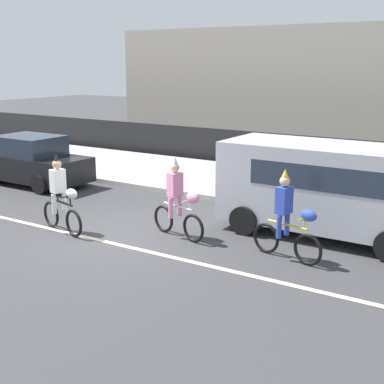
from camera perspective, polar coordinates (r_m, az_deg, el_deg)
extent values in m
plane|color=#38383A|center=(12.97, -8.17, -4.56)|extent=(80.00, 80.00, 0.00)
cube|color=beige|center=(12.61, -9.65, -5.13)|extent=(36.00, 0.14, 0.01)
cube|color=#ADAAA3|center=(18.17, 5.27, 1.09)|extent=(60.00, 5.00, 0.15)
cube|color=black|center=(20.63, 9.05, 4.26)|extent=(40.00, 0.08, 1.40)
torus|color=black|center=(12.91, -12.50, -3.28)|extent=(0.67, 0.23, 0.67)
torus|color=black|center=(13.78, -14.79, -2.32)|extent=(0.67, 0.23, 0.67)
cylinder|color=black|center=(13.23, -13.78, -1.06)|extent=(0.95, 0.28, 0.05)
cylinder|color=black|center=(13.34, -14.13, -0.57)|extent=(0.04, 0.04, 0.18)
cylinder|color=black|center=(12.85, -12.87, -0.92)|extent=(0.04, 0.04, 0.23)
cylinder|color=black|center=(12.82, -12.89, -0.42)|extent=(0.15, 0.49, 0.03)
ellipsoid|color=white|center=(12.74, -12.71, -0.18)|extent=(0.40, 0.28, 0.24)
cube|color=white|center=(13.20, -14.13, 1.16)|extent=(0.31, 0.37, 0.56)
sphere|color=tan|center=(13.12, -14.23, 2.87)|extent=(0.22, 0.22, 0.22)
cone|color=black|center=(13.09, -14.27, 3.64)|extent=(0.14, 0.14, 0.16)
cylinder|color=white|center=(13.26, -14.51, -1.25)|extent=(0.11, 0.11, 0.48)
cylinder|color=white|center=(13.39, -13.47, -1.04)|extent=(0.11, 0.11, 0.48)
torus|color=black|center=(12.24, 0.15, -3.89)|extent=(0.67, 0.23, 0.67)
torus|color=black|center=(12.99, -3.05, -2.86)|extent=(0.67, 0.23, 0.67)
cylinder|color=silver|center=(12.49, -1.51, -1.54)|extent=(0.95, 0.28, 0.05)
cylinder|color=silver|center=(12.58, -1.97, -1.01)|extent=(0.04, 0.04, 0.18)
cylinder|color=silver|center=(12.16, -0.19, -1.40)|extent=(0.04, 0.04, 0.23)
cylinder|color=silver|center=(12.13, -0.19, -0.87)|extent=(0.15, 0.49, 0.03)
ellipsoid|color=pink|center=(12.06, 0.08, -0.62)|extent=(0.40, 0.28, 0.24)
cube|color=pink|center=(12.44, -1.83, 0.82)|extent=(0.31, 0.37, 0.56)
sphere|color=beige|center=(12.36, -1.85, 2.63)|extent=(0.22, 0.22, 0.22)
cone|color=silver|center=(12.32, -1.85, 3.45)|extent=(0.14, 0.14, 0.16)
cylinder|color=pink|center=(12.48, -2.30, -1.74)|extent=(0.11, 0.11, 0.48)
cylinder|color=pink|center=(12.66, -1.34, -1.51)|extent=(0.11, 0.11, 0.48)
torus|color=black|center=(11.13, 12.25, -6.03)|extent=(0.67, 0.21, 0.67)
torus|color=black|center=(11.69, 7.90, -4.88)|extent=(0.67, 0.21, 0.67)
cylinder|color=gold|center=(11.27, 10.11, -3.45)|extent=(0.96, 0.25, 0.05)
cylinder|color=gold|center=(11.33, 9.50, -2.87)|extent=(0.04, 0.04, 0.18)
cylinder|color=gold|center=(11.02, 11.93, -3.32)|extent=(0.04, 0.04, 0.23)
cylinder|color=gold|center=(10.99, 11.96, -2.74)|extent=(0.13, 0.50, 0.03)
ellipsoid|color=#2D47B2|center=(10.93, 12.34, -2.48)|extent=(0.39, 0.27, 0.24)
cube|color=#2D47B2|center=(11.19, 9.79, -0.85)|extent=(0.30, 0.36, 0.56)
sphere|color=beige|center=(11.10, 9.88, 1.14)|extent=(0.22, 0.22, 0.22)
cone|color=gold|center=(11.06, 9.92, 2.05)|extent=(0.14, 0.14, 0.16)
cylinder|color=#2D47B2|center=(11.23, 9.27, -3.70)|extent=(0.11, 0.11, 0.48)
cylinder|color=#2D47B2|center=(11.45, 10.09, -3.39)|extent=(0.11, 0.11, 0.48)
cube|color=silver|center=(12.88, 14.44, 0.70)|extent=(5.00, 2.00, 1.90)
cube|color=#283342|center=(12.70, 16.25, 2.01)|extent=(3.90, 2.02, 0.56)
cylinder|color=black|center=(12.84, 5.56, -3.03)|extent=(0.70, 0.22, 0.70)
cylinder|color=black|center=(14.58, 9.16, -1.09)|extent=(0.70, 0.22, 0.70)
cube|color=black|center=(18.75, -16.61, 2.60)|extent=(4.10, 1.72, 0.80)
cube|color=#232D3D|center=(18.71, -16.97, 4.79)|extent=(2.10, 1.58, 0.64)
cylinder|color=black|center=(17.32, -15.92, 0.74)|extent=(0.60, 0.20, 0.60)
cylinder|color=black|center=(18.47, -11.95, 1.76)|extent=(0.60, 0.20, 0.60)
cylinder|color=black|center=(20.30, -17.09, 2.53)|extent=(0.60, 0.20, 0.60)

